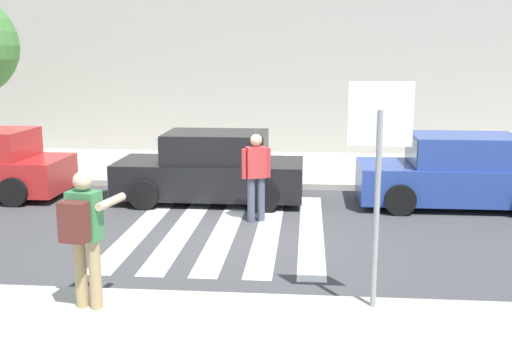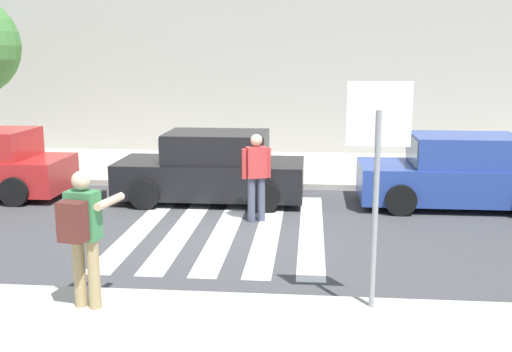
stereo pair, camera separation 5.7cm
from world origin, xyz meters
TOP-DOWN VIEW (x-y plane):
  - ground_plane at (0.00, 0.00)m, footprint 120.00×120.00m
  - sidewalk_far at (0.00, 6.00)m, footprint 60.00×4.80m
  - building_facade_far at (0.00, 10.40)m, footprint 56.00×4.00m
  - crosswalk_stripe_0 at (-1.60, 0.20)m, footprint 0.44×5.20m
  - crosswalk_stripe_1 at (-0.80, 0.20)m, footprint 0.44×5.20m
  - crosswalk_stripe_2 at (0.00, 0.20)m, footprint 0.44×5.20m
  - crosswalk_stripe_3 at (0.80, 0.20)m, footprint 0.44×5.20m
  - crosswalk_stripe_4 at (1.60, 0.20)m, footprint 0.44×5.20m
  - stop_sign at (2.35, -3.46)m, footprint 0.76×0.08m
  - photographer_with_backpack at (-1.17, -3.84)m, footprint 0.68×0.91m
  - pedestrian_crossing at (0.52, 0.73)m, footprint 0.55×0.35m
  - parked_car_black at (-0.60, 2.30)m, footprint 4.10×1.92m
  - parked_car_blue at (4.71, 2.30)m, footprint 4.10×1.92m

SIDE VIEW (x-z plane):
  - ground_plane at x=0.00m, z-range 0.00..0.00m
  - crosswalk_stripe_0 at x=-1.60m, z-range 0.00..0.01m
  - crosswalk_stripe_1 at x=-0.80m, z-range 0.00..0.01m
  - crosswalk_stripe_2 at x=0.00m, z-range 0.00..0.01m
  - crosswalk_stripe_3 at x=0.80m, z-range 0.00..0.01m
  - crosswalk_stripe_4 at x=1.60m, z-range 0.00..0.01m
  - sidewalk_far at x=0.00m, z-range 0.00..0.14m
  - parked_car_black at x=-0.60m, z-range -0.05..1.50m
  - parked_car_blue at x=4.71m, z-range -0.05..1.50m
  - pedestrian_crossing at x=0.52m, z-range 0.11..1.84m
  - photographer_with_backpack at x=-1.17m, z-range 0.31..2.03m
  - stop_sign at x=2.35m, z-range 0.78..3.56m
  - building_facade_far at x=0.00m, z-range 0.00..7.69m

